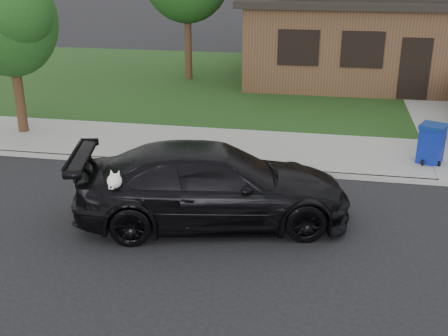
# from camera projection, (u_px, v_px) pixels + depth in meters

# --- Properties ---
(ground) EXTENTS (120.00, 120.00, 0.00)m
(ground) POSITION_uv_depth(u_px,v_px,m) (256.00, 243.00, 10.29)
(ground) COLOR black
(ground) RESTS_ON ground
(sidewalk) EXTENTS (60.00, 3.00, 0.12)m
(sidewalk) POSITION_uv_depth(u_px,v_px,m) (281.00, 151.00, 14.85)
(sidewalk) COLOR gray
(sidewalk) RESTS_ON ground
(curb) EXTENTS (60.00, 0.12, 0.12)m
(curb) POSITION_uv_depth(u_px,v_px,m) (275.00, 171.00, 13.48)
(curb) COLOR gray
(curb) RESTS_ON ground
(lawn) EXTENTS (60.00, 13.00, 0.13)m
(lawn) POSITION_uv_depth(u_px,v_px,m) (299.00, 85.00, 22.18)
(lawn) COLOR #193814
(lawn) RESTS_ON ground
(sedan) EXTENTS (5.66, 3.32, 1.54)m
(sedan) POSITION_uv_depth(u_px,v_px,m) (213.00, 185.00, 10.86)
(sedan) COLOR black
(sedan) RESTS_ON ground
(recycling_bin) EXTENTS (0.77, 0.77, 0.97)m
(recycling_bin) POSITION_uv_depth(u_px,v_px,m) (431.00, 143.00, 13.72)
(recycling_bin) COLOR navy
(recycling_bin) RESTS_ON sidewalk
(house) EXTENTS (12.60, 8.60, 4.65)m
(house) POSITION_uv_depth(u_px,v_px,m) (405.00, 27.00, 22.57)
(house) COLOR #422B1C
(house) RESTS_ON ground
(tree_2) EXTENTS (2.73, 2.60, 4.59)m
(tree_2) POSITION_uv_depth(u_px,v_px,m) (11.00, 20.00, 15.07)
(tree_2) COLOR #332114
(tree_2) RESTS_ON ground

